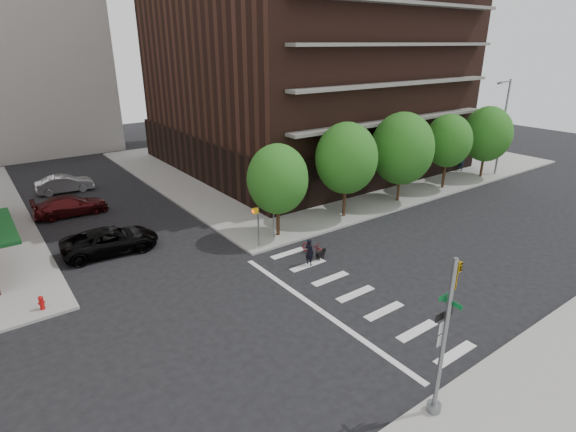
% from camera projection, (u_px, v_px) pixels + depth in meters
% --- Properties ---
extents(ground, '(120.00, 120.00, 0.00)m').
position_uv_depth(ground, '(311.00, 313.00, 21.83)').
color(ground, black).
rests_on(ground, ground).
extents(sidewalk_ne, '(39.00, 33.00, 0.15)m').
position_uv_depth(sidewalk_ne, '(322.00, 158.00, 50.77)').
color(sidewalk_ne, gray).
rests_on(sidewalk_ne, ground).
extents(crosswalk, '(3.85, 13.00, 0.01)m').
position_uv_depth(crosswalk, '(344.00, 299.00, 23.04)').
color(crosswalk, silver).
rests_on(crosswalk, ground).
extents(tree_a, '(4.00, 4.00, 5.90)m').
position_uv_depth(tree_a, '(278.00, 179.00, 28.97)').
color(tree_a, '#301E11').
rests_on(tree_a, sidewalk_ne).
extents(tree_b, '(4.50, 4.50, 6.65)m').
position_uv_depth(tree_b, '(346.00, 158.00, 32.09)').
color(tree_b, '#301E11').
rests_on(tree_b, sidewalk_ne).
extents(tree_c, '(5.00, 5.00, 6.80)m').
position_uv_depth(tree_c, '(402.00, 149.00, 35.42)').
color(tree_c, '#301E11').
rests_on(tree_c, sidewalk_ne).
extents(tree_d, '(4.00, 4.00, 6.20)m').
position_uv_depth(tree_d, '(448.00, 141.00, 38.76)').
color(tree_d, '#301E11').
rests_on(tree_d, sidewalk_ne).
extents(tree_e, '(4.50, 4.50, 6.35)m').
position_uv_depth(tree_e, '(487.00, 134.00, 42.10)').
color(tree_e, '#301E11').
rests_on(tree_e, sidewalk_ne).
extents(traffic_signal, '(0.90, 0.75, 6.00)m').
position_uv_depth(traffic_signal, '(443.00, 351.00, 14.96)').
color(traffic_signal, slate).
rests_on(traffic_signal, sidewalk_s).
extents(pedestrian_signal, '(2.18, 0.67, 2.60)m').
position_uv_depth(pedestrian_signal, '(261.00, 219.00, 28.40)').
color(pedestrian_signal, slate).
rests_on(pedestrian_signal, sidewalk_ne).
extents(fire_hydrant, '(0.24, 0.24, 0.73)m').
position_uv_depth(fire_hydrant, '(41.00, 302.00, 21.73)').
color(fire_hydrant, '#A50C0C').
rests_on(fire_hydrant, sidewalk_nw).
extents(streetlamp, '(2.14, 0.22, 9.00)m').
position_uv_depth(streetlamp, '(503.00, 121.00, 42.49)').
color(streetlamp, slate).
rests_on(streetlamp, sidewalk_ne).
extents(parked_car_black, '(3.12, 5.93, 1.59)m').
position_uv_depth(parked_car_black, '(110.00, 240.00, 27.88)').
color(parked_car_black, black).
rests_on(parked_car_black, ground).
extents(parked_car_maroon, '(2.43, 5.36, 1.52)m').
position_uv_depth(parked_car_maroon, '(71.00, 205.00, 33.97)').
color(parked_car_maroon, '#471012').
rests_on(parked_car_maroon, ground).
extents(parked_car_silver, '(1.99, 4.72, 1.52)m').
position_uv_depth(parked_car_silver, '(65.00, 184.00, 39.17)').
color(parked_car_silver, '#ABAEB3').
rests_on(parked_car_silver, ground).
extents(scooter, '(0.88, 1.69, 0.84)m').
position_uv_depth(scooter, '(312.00, 247.00, 27.82)').
color(scooter, maroon).
rests_on(scooter, ground).
extents(dog_walker, '(0.65, 0.47, 1.65)m').
position_uv_depth(dog_walker, '(310.00, 252.00, 26.27)').
color(dog_walker, black).
rests_on(dog_walker, ground).
extents(dog, '(0.75, 0.30, 0.62)m').
position_uv_depth(dog, '(321.00, 254.00, 27.08)').
color(dog, black).
rests_on(dog, ground).
extents(pedestrian_far, '(1.10, 0.97, 1.88)m').
position_uv_depth(pedestrian_far, '(461.00, 161.00, 45.28)').
color(pedestrian_far, navy).
rests_on(pedestrian_far, sidewalk_ne).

